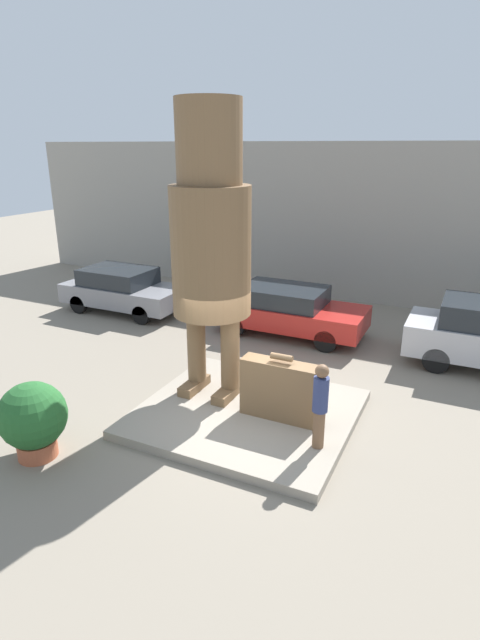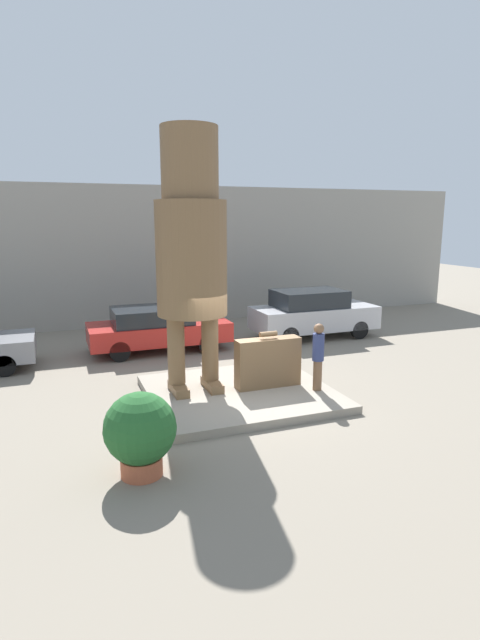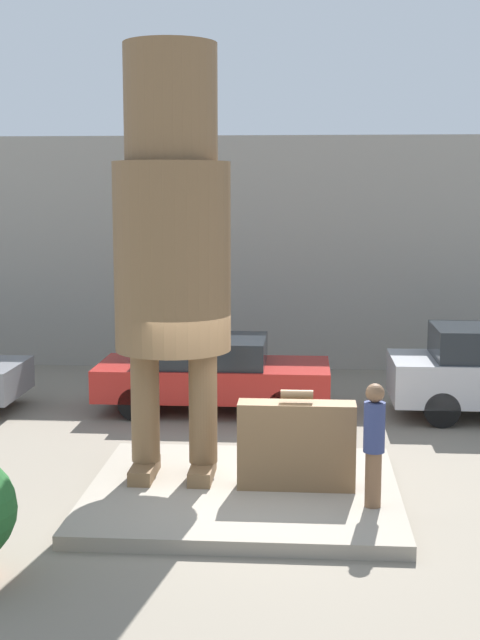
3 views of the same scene
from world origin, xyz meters
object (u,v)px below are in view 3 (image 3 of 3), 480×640
(statue_figure, at_px, (172,230))
(giant_suitcase, at_px, (296,445))
(parked_car_red, at_px, (211,372))
(tourist, at_px, (374,440))

(statue_figure, relative_size, giant_suitcase, 3.74)
(parked_car_red, bearing_deg, statue_figure, -90.52)
(statue_figure, relative_size, tourist, 3.70)
(tourist, bearing_deg, giant_suitcase, 145.97)
(statue_figure, height_order, tourist, statue_figure)
(statue_figure, bearing_deg, tourist, -21.86)
(giant_suitcase, height_order, parked_car_red, giant_suitcase)
(statue_figure, distance_m, tourist, 3.92)
(giant_suitcase, distance_m, parked_car_red, 5.19)
(tourist, height_order, parked_car_red, tourist)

